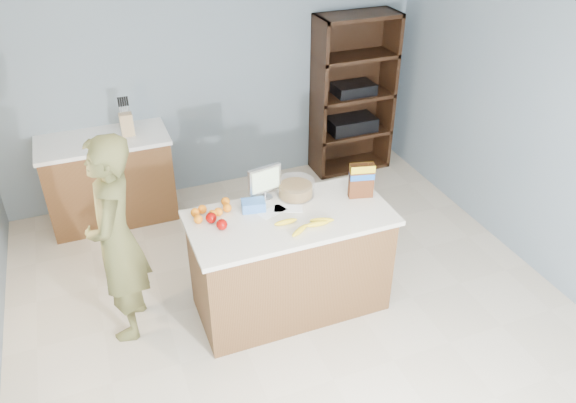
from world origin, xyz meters
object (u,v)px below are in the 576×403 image
object	(u,v)px
shelving_unit	(351,97)
cereal_box	(362,178)
counter_peninsula	(290,266)
tv	(265,181)
person	(116,241)

from	to	relation	value
shelving_unit	cereal_box	bearing A→B (deg)	-114.95
counter_peninsula	cereal_box	world-z (taller)	cereal_box
tv	person	bearing A→B (deg)	-176.87
counter_peninsula	person	size ratio (longest dim) A/B	0.93
counter_peninsula	tv	bearing A→B (deg)	106.99
cereal_box	tv	bearing A→B (deg)	160.71
tv	cereal_box	world-z (taller)	cereal_box
shelving_unit	cereal_box	xyz separation A→B (m)	(-0.93, -1.99, 0.20)
cereal_box	shelving_unit	bearing A→B (deg)	65.05
person	tv	size ratio (longest dim) A/B	5.95
tv	counter_peninsula	bearing A→B (deg)	-73.01
shelving_unit	person	world-z (taller)	shelving_unit
person	cereal_box	xyz separation A→B (m)	(1.89, -0.19, 0.23)
counter_peninsula	cereal_box	size ratio (longest dim) A/B	5.38
person	tv	distance (m)	1.20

